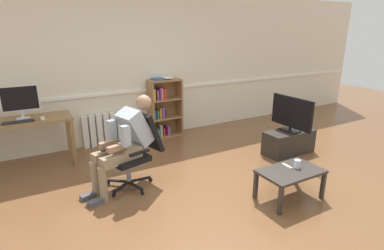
# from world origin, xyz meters

# --- Properties ---
(ground_plane) EXTENTS (18.00, 18.00, 0.00)m
(ground_plane) POSITION_xyz_m (0.00, 0.00, 0.00)
(ground_plane) COLOR brown
(back_wall) EXTENTS (12.00, 0.13, 2.70)m
(back_wall) POSITION_xyz_m (0.00, 2.65, 1.35)
(back_wall) COLOR beige
(back_wall) RESTS_ON ground_plane
(computer_desk) EXTENTS (1.38, 0.57, 0.76)m
(computer_desk) POSITION_xyz_m (-1.99, 2.15, 0.65)
(computer_desk) COLOR olive
(computer_desk) RESTS_ON ground_plane
(imac_monitor) EXTENTS (0.52, 0.14, 0.49)m
(imac_monitor) POSITION_xyz_m (-1.95, 2.23, 1.04)
(imac_monitor) COLOR silver
(imac_monitor) RESTS_ON computer_desk
(keyboard) EXTENTS (0.41, 0.12, 0.02)m
(keyboard) POSITION_xyz_m (-2.02, 2.01, 0.77)
(keyboard) COLOR black
(keyboard) RESTS_ON computer_desk
(computer_mouse) EXTENTS (0.06, 0.10, 0.03)m
(computer_mouse) POSITION_xyz_m (-1.70, 2.03, 0.77)
(computer_mouse) COLOR white
(computer_mouse) RESTS_ON computer_desk
(bookshelf) EXTENTS (0.63, 0.29, 1.17)m
(bookshelf) POSITION_xyz_m (0.41, 2.44, 0.55)
(bookshelf) COLOR olive
(bookshelf) RESTS_ON ground_plane
(radiator) EXTENTS (0.96, 0.08, 0.59)m
(radiator) POSITION_xyz_m (-0.61, 2.54, 0.29)
(radiator) COLOR white
(radiator) RESTS_ON ground_plane
(office_chair) EXTENTS (0.78, 0.65, 0.98)m
(office_chair) POSITION_xyz_m (-0.70, 0.86, 0.53)
(office_chair) COLOR black
(office_chair) RESTS_ON ground_plane
(person_seated) EXTENTS (1.04, 0.56, 1.20)m
(person_seated) POSITION_xyz_m (-0.86, 0.81, 0.65)
(person_seated) COLOR #937F60
(person_seated) RESTS_ON ground_plane
(tv_stand) EXTENTS (0.87, 0.39, 0.39)m
(tv_stand) POSITION_xyz_m (1.89, 0.60, 0.20)
(tv_stand) COLOR #2D2823
(tv_stand) RESTS_ON ground_plane
(tv_screen) EXTENTS (0.20, 0.82, 0.58)m
(tv_screen) POSITION_xyz_m (1.89, 0.60, 0.70)
(tv_screen) COLOR black
(tv_screen) RESTS_ON tv_stand
(coffee_table) EXTENTS (0.78, 0.48, 0.38)m
(coffee_table) POSITION_xyz_m (0.80, -0.45, 0.33)
(coffee_table) COLOR #332D28
(coffee_table) RESTS_ON ground_plane
(drinking_glass) EXTENTS (0.08, 0.08, 0.10)m
(drinking_glass) POSITION_xyz_m (0.92, -0.43, 0.43)
(drinking_glass) COLOR silver
(drinking_glass) RESTS_ON coffee_table
(spare_remote) EXTENTS (0.04, 0.15, 0.02)m
(spare_remote) POSITION_xyz_m (0.83, -0.36, 0.39)
(spare_remote) COLOR white
(spare_remote) RESTS_ON coffee_table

